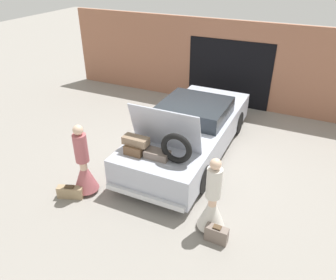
% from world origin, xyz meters
% --- Properties ---
extents(ground_plane, '(40.00, 40.00, 0.00)m').
position_xyz_m(ground_plane, '(0.00, 0.00, 0.00)').
color(ground_plane, gray).
extents(garage_wall_back, '(12.00, 0.14, 2.80)m').
position_xyz_m(garage_wall_back, '(0.00, 3.47, 1.39)').
color(garage_wall_back, '#9E664C').
rests_on(garage_wall_back, ground_plane).
extents(car, '(1.93, 5.00, 1.87)m').
position_xyz_m(car, '(-0.00, -0.01, 0.61)').
color(car, '#B2B7C6').
rests_on(car, ground_plane).
extents(person_left, '(0.54, 0.54, 1.64)m').
position_xyz_m(person_left, '(-1.42, -2.56, 0.59)').
color(person_left, beige).
rests_on(person_left, ground_plane).
extents(person_right, '(0.53, 0.53, 1.57)m').
position_xyz_m(person_right, '(1.42, -2.46, 0.57)').
color(person_right, beige).
rests_on(person_right, ground_plane).
extents(suitcase_beside_left_person, '(0.57, 0.35, 0.30)m').
position_xyz_m(suitcase_beside_left_person, '(-1.60, -2.88, 0.14)').
color(suitcase_beside_left_person, '#9E8460').
rests_on(suitcase_beside_left_person, ground_plane).
extents(suitcase_beside_right_person, '(0.42, 0.18, 0.35)m').
position_xyz_m(suitcase_beside_right_person, '(1.62, -2.73, 0.16)').
color(suitcase_beside_right_person, '#75665B').
rests_on(suitcase_beside_right_person, ground_plane).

